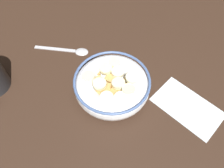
# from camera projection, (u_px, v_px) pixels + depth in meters

# --- Properties ---
(ground_plane) EXTENTS (1.05, 1.05, 0.02)m
(ground_plane) POSITION_uv_depth(u_px,v_px,m) (112.00, 93.00, 0.52)
(ground_plane) COLOR #332116
(cereal_bowl) EXTENTS (0.17, 0.17, 0.05)m
(cereal_bowl) POSITION_uv_depth(u_px,v_px,m) (112.00, 85.00, 0.49)
(cereal_bowl) COLOR white
(cereal_bowl) RESTS_ON ground_plane
(spoon) EXTENTS (0.09, 0.14, 0.01)m
(spoon) POSITION_uv_depth(u_px,v_px,m) (72.00, 50.00, 0.59)
(spoon) COLOR #B7B7BC
(spoon) RESTS_ON ground_plane
(folded_napkin) EXTENTS (0.17, 0.14, 0.00)m
(folded_napkin) POSITION_uv_depth(u_px,v_px,m) (187.00, 107.00, 0.49)
(folded_napkin) COLOR silver
(folded_napkin) RESTS_ON ground_plane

